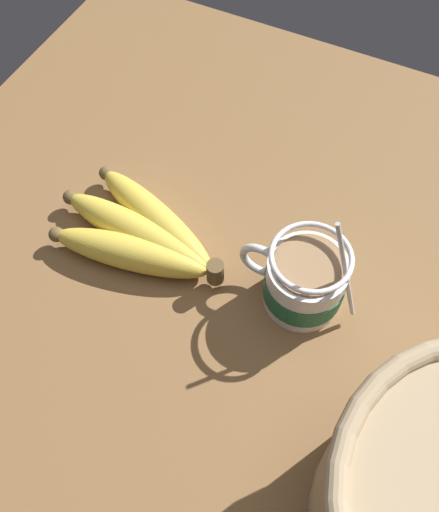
# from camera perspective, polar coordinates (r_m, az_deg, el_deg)

# --- Properties ---
(table) EXTENTS (0.93, 0.93, 0.03)m
(table) POSITION_cam_1_polar(r_m,az_deg,el_deg) (0.68, 1.98, -4.52)
(table) COLOR brown
(table) RESTS_ON ground
(coffee_mug) EXTENTS (0.14, 0.09, 0.16)m
(coffee_mug) POSITION_cam_1_polar(r_m,az_deg,el_deg) (0.63, 8.44, -2.48)
(coffee_mug) COLOR silver
(coffee_mug) RESTS_ON table
(banana_bunch) EXTENTS (0.23, 0.15, 0.04)m
(banana_bunch) POSITION_cam_1_polar(r_m,az_deg,el_deg) (0.69, -7.91, 2.19)
(banana_bunch) COLOR brown
(banana_bunch) RESTS_ON table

